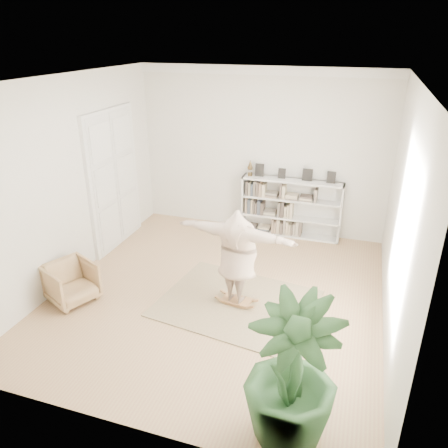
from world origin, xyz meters
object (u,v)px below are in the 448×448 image
bookshelf (291,208)px  houseplant (291,374)px  rocker_board (237,300)px  armchair (71,282)px  person (237,255)px

bookshelf → houseplant: (0.94, -5.37, 0.27)m
bookshelf → rocker_board: (-0.35, -3.02, -0.57)m
armchair → person: (2.70, 0.75, 0.60)m
armchair → bookshelf: bearing=-14.1°
bookshelf → houseplant: houseplant is taller
rocker_board → person: person is taller
bookshelf → rocker_board: 3.09m
armchair → person: 2.86m
armchair → houseplant: (3.99, -1.60, 0.56)m
houseplant → person: bearing=118.7°
rocker_board → houseplant: 2.81m
bookshelf → person: (-0.35, -3.02, 0.30)m
person → houseplant: size_ratio=1.11×
bookshelf → houseplant: bearing=-80.0°
armchair → rocker_board: (2.70, 0.75, -0.28)m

